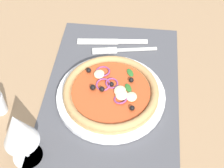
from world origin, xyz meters
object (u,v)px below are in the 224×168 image
object	(u,v)px
fork	(121,50)
knife	(112,42)
wine_glass	(18,131)
pizza	(112,91)
plate	(111,96)

from	to	relation	value
fork	knife	size ratio (longest dim) A/B	0.90
fork	wine_glass	distance (cm)	39.35
pizza	plate	bearing A→B (deg)	155.63
fork	plate	bearing A→B (deg)	77.71
knife	wine_glass	distance (cm)	41.02
plate	knife	xyz separation A→B (cm)	(20.00, 2.22, -0.48)
knife	fork	bearing A→B (deg)	127.41
plate	pizza	size ratio (longest dim) A/B	1.15
fork	wine_glass	bearing A→B (deg)	54.08
pizza	knife	distance (cm)	20.22
plate	wine_glass	bearing A→B (deg)	137.36
fork	wine_glass	size ratio (longest dim) A/B	1.21
fork	knife	bearing A→B (deg)	-56.64
pizza	knife	bearing A→B (deg)	6.40
plate	knife	size ratio (longest dim) A/B	1.31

